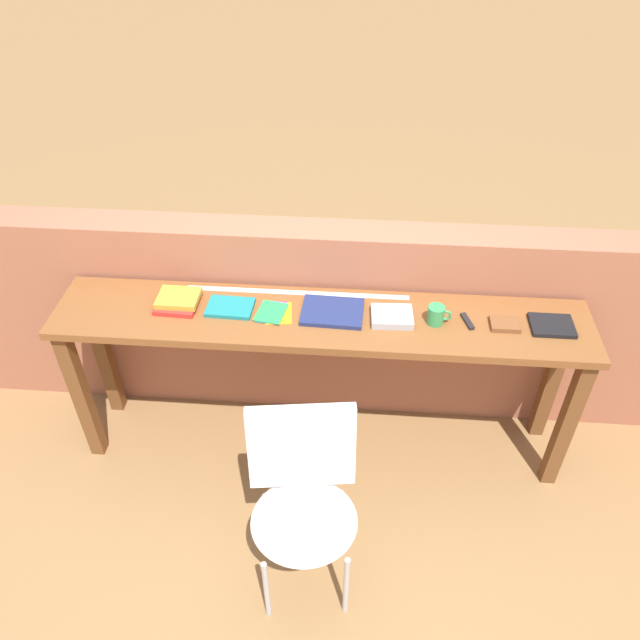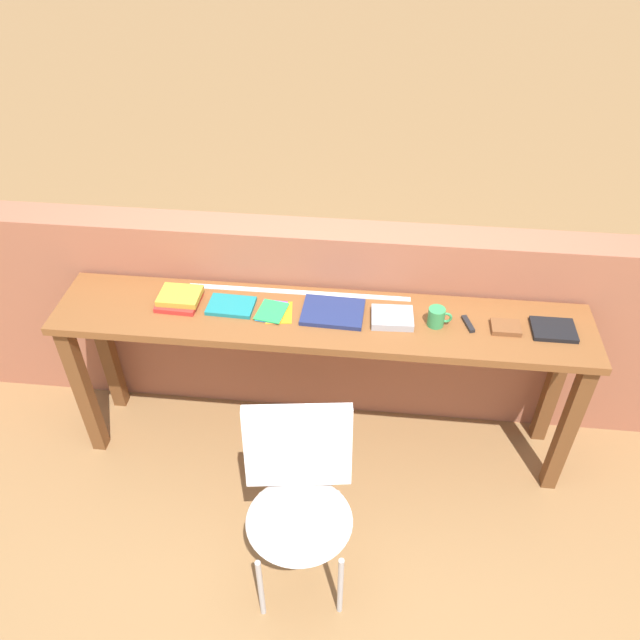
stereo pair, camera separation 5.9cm
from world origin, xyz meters
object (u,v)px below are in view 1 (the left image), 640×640
Objects in this scene: multitool_folded at (467,321)px; leather_journal_brown at (505,324)px; magazine_cycling at (230,307)px; mug at (436,315)px; pamphlet_pile_colourful at (273,312)px; chair_white_moulded at (303,495)px; book_open_centre at (332,312)px; book_stack_leftmost at (178,301)px; book_repair_rightmost at (552,325)px.

leather_journal_brown is at bearing -4.28° from multitool_folded.
mug is at bearing 0.81° from magazine_cycling.
mug is (0.75, -0.01, 0.04)m from pamphlet_pile_colourful.
chair_white_moulded is 6.86× the size of leather_journal_brown.
multitool_folded reaches higher than pamphlet_pile_colourful.
book_stack_leftmost is at bearing -178.33° from book_open_centre.
mug reaches higher than multitool_folded.
book_stack_leftmost is at bearing -179.88° from magazine_cycling.
leather_journal_brown is at bearing -0.24° from mug.
book_stack_leftmost is 0.71× the size of book_open_centre.
chair_white_moulded is 3.14× the size of book_open_centre.
pamphlet_pile_colourful is at bearing 179.75° from book_repair_rightmost.
book_repair_rightmost is (0.52, 0.01, -0.03)m from mug.
multitool_folded is at bearing 179.37° from book_repair_rightmost.
book_stack_leftmost is 0.45m from pamphlet_pile_colourful.
book_open_centre is at bearing 2.63° from magazine_cycling.
magazine_cycling is at bearing 179.25° from multitool_folded.
book_stack_leftmost reaches higher than book_repair_rightmost.
book_open_centre is 0.78m from leather_journal_brown.
book_stack_leftmost is 1.72m from book_repair_rightmost.
chair_white_moulded is 4.99× the size of pamphlet_pile_colourful.
multitool_folded is (0.89, 0.00, 0.00)m from pamphlet_pile_colourful.
mug is at bearing -179.28° from book_repair_rightmost.
chair_white_moulded is 1.34m from book_repair_rightmost.
pamphlet_pile_colourful is 0.92× the size of book_repair_rightmost.
book_open_centre is at bearing 84.84° from chair_white_moulded.
book_stack_leftmost is at bearing 176.85° from pamphlet_pile_colourful.
book_open_centre is (0.27, 0.02, 0.00)m from pamphlet_pile_colourful.
magazine_cycling is 0.76× the size of book_open_centre.
magazine_cycling is at bearing 175.74° from pamphlet_pile_colourful.
book_repair_rightmost is (0.38, -0.00, 0.00)m from multitool_folded.
book_stack_leftmost is 0.94× the size of magazine_cycling.
book_open_centre and book_repair_rightmost have the same top height.
book_open_centre reaches higher than chair_white_moulded.
book_stack_leftmost reaches higher than pamphlet_pile_colourful.
chair_white_moulded is 0.99m from mug.
multitool_folded is at bearing -1.02° from book_stack_leftmost.
book_open_centre is at bearing -0.57° from book_stack_leftmost.
chair_white_moulded is at bearing -58.87° from magazine_cycling.
leather_journal_brown reaches higher than pamphlet_pile_colourful.
chair_white_moulded is at bearing -145.60° from book_repair_rightmost.
multitool_folded is at bearing 1.59° from magazine_cycling.
chair_white_moulded is at bearing -133.01° from multitool_folded.
book_stack_leftmost reaches higher than magazine_cycling.
multitool_folded is at bearing 46.99° from chair_white_moulded.
mug reaches higher than chair_white_moulded.
leather_journal_brown is at bearing -1.38° from book_stack_leftmost.
book_repair_rightmost is (0.99, -0.02, -0.00)m from book_open_centre.
mug is at bearing -175.63° from multitool_folded.
magazine_cycling is (-0.41, 0.75, 0.36)m from chair_white_moulded.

